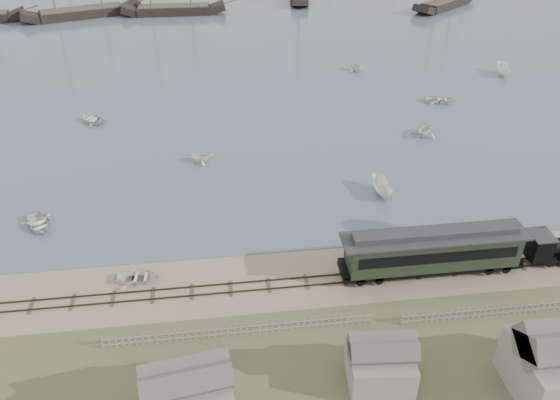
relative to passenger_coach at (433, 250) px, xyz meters
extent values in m
plane|color=tan|center=(-9.08, 2.00, -2.26)|extent=(600.00, 600.00, 0.00)
cube|color=#32251B|center=(-9.08, -0.50, -2.16)|extent=(120.00, 0.08, 0.12)
cube|color=#32251B|center=(-9.08, 0.50, -2.16)|extent=(120.00, 0.08, 0.12)
cube|color=#3F3528|center=(-9.08, 0.00, -2.23)|extent=(120.00, 1.80, 0.06)
cube|color=black|center=(9.03, 0.00, -0.50)|extent=(1.64, 2.00, 2.09)
cube|color=#2F2F32|center=(9.03, 0.00, 0.59)|extent=(1.82, 2.18, 0.11)
cube|color=black|center=(0.00, 0.00, -1.52)|extent=(14.75, 2.42, 0.37)
cube|color=black|center=(0.00, 0.00, -0.04)|extent=(13.70, 2.63, 2.63)
cube|color=black|center=(0.00, -1.34, 0.22)|extent=(12.64, 0.06, 0.95)
cube|color=black|center=(0.00, 1.34, 0.22)|extent=(12.64, 0.06, 0.95)
cube|color=#2F2F32|center=(0.00, 0.00, 1.33)|extent=(14.75, 2.85, 0.19)
cube|color=#2F2F32|center=(0.00, 0.00, 1.64)|extent=(13.17, 1.26, 0.47)
imported|color=silver|center=(-23.33, 1.90, -1.89)|extent=(2.76, 3.67, 0.72)
imported|color=silver|center=(-32.91, 10.39, -1.80)|extent=(4.65, 4.19, 0.79)
imported|color=silver|center=(-18.27, 20.84, -1.48)|extent=(2.61, 2.94, 1.42)
imported|color=silver|center=(-0.59, 11.94, -1.45)|extent=(3.93, 1.64, 1.49)
imported|color=silver|center=(13.87, 33.36, -1.77)|extent=(4.01, 4.79, 0.85)
imported|color=silver|center=(8.25, 24.00, -1.31)|extent=(4.44, 4.40, 1.77)
imported|color=silver|center=(27.18, 42.42, -1.39)|extent=(4.40, 2.49, 1.60)
imported|color=silver|center=(-31.72, 32.95, -1.80)|extent=(4.53, 4.67, 0.79)
imported|color=silver|center=(5.57, 46.93, -1.48)|extent=(3.52, 3.36, 1.44)
camera|label=1|loc=(-16.34, -32.23, 26.79)|focal=35.00mm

